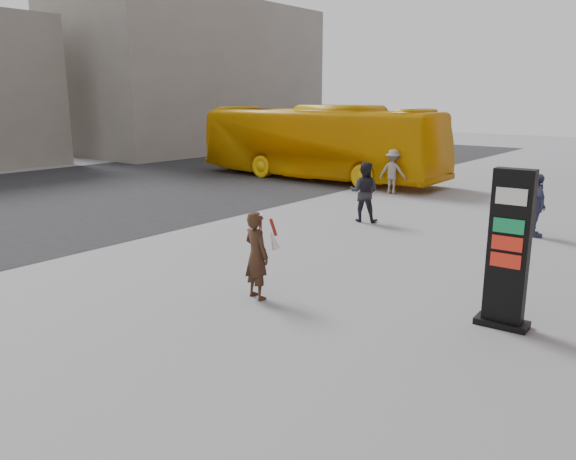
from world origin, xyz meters
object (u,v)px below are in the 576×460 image
Objects in this scene: pedestrian_b at (393,172)px; info_pylon at (509,250)px; pedestrian_a at (364,192)px; woman at (257,254)px; pedestrian_c at (536,205)px; bus at (318,142)px.

info_pylon is at bearing 123.38° from pedestrian_b.
info_pylon is 8.15m from pedestrian_a.
pedestrian_b is (-3.63, 12.09, 0.01)m from woman.
woman is at bearing 85.70° from pedestrian_a.
info_pylon reaches higher than pedestrian_c.
info_pylon is 1.51× the size of pedestrian_b.
pedestrian_a is 1.05× the size of pedestrian_c.
bus is 12.28m from pedestrian_c.
pedestrian_a reaches higher than pedestrian_c.
info_pylon is 4.39m from woman.
bus reaches higher than info_pylon.
pedestrian_a is at bearing 106.06° from pedestrian_b.
bus is 6.99× the size of pedestrian_c.
pedestrian_b reaches higher than pedestrian_c.
info_pylon reaches higher than woman.
bus is at bearing 27.18° from pedestrian_c.
pedestrian_c is (11.04, -5.32, -0.82)m from bus.
info_pylon is 1.53× the size of pedestrian_c.
pedestrian_b is at bearing 122.68° from info_pylon.
bus is 4.99m from pedestrian_b.
bus is (-8.31, 13.61, 0.82)m from woman.
pedestrian_c is at bearing 97.91° from info_pylon.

